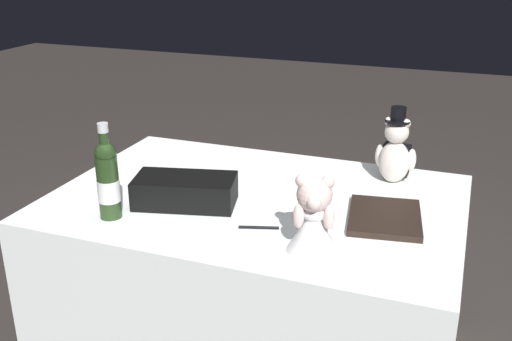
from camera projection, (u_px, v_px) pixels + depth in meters
reception_table at (256, 285)px, 2.20m from camera, size 1.40×0.95×0.71m
teddy_bear_groom at (395, 153)px, 2.18m from camera, size 0.15×0.14×0.29m
teddy_bear_bride at (314, 215)px, 1.70m from camera, size 0.16×0.20×0.24m
champagne_bottle at (108, 179)px, 1.88m from camera, size 0.07×0.07×0.32m
signing_pen at (257, 227)px, 1.85m from camera, size 0.13×0.05×0.01m
gift_case_black at (185, 191)px, 2.01m from camera, size 0.37×0.25×0.10m
guestbook at (385, 217)px, 1.90m from camera, size 0.26×0.31×0.02m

